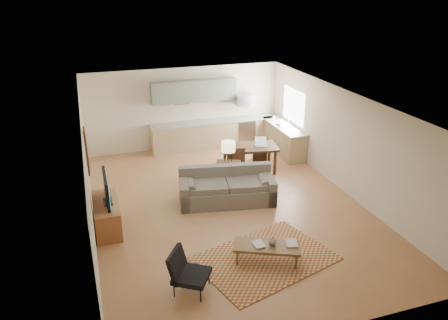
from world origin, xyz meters
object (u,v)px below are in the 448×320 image
object	(u,v)px
sofa	(227,187)
coffee_table	(267,254)
armchair	(191,272)
tv_credenza	(107,215)
console_table	(228,175)
dining_table	(249,159)

from	to	relation	value
sofa	coffee_table	bearing A→B (deg)	-81.00
armchair	tv_credenza	bearing A→B (deg)	58.78
armchair	tv_credenza	world-z (taller)	armchair
sofa	console_table	xyz separation A→B (m)	(0.29, 0.75, -0.05)
tv_credenza	dining_table	size ratio (longest dim) A/B	0.91
coffee_table	sofa	bearing A→B (deg)	113.65
armchair	console_table	size ratio (longest dim) A/B	1.06
sofa	armchair	bearing A→B (deg)	-108.83
tv_credenza	coffee_table	bearing A→B (deg)	-38.44
armchair	console_table	xyz separation A→B (m)	(2.00, 3.83, -0.02)
sofa	tv_credenza	xyz separation A→B (m)	(-3.01, -0.35, -0.10)
tv_credenza	console_table	distance (m)	3.48
coffee_table	console_table	size ratio (longest dim) A/B	1.75
console_table	armchair	bearing A→B (deg)	-94.95
coffee_table	armchair	bearing A→B (deg)	-142.28
coffee_table	dining_table	xyz separation A→B (m)	(1.30, 4.33, 0.20)
sofa	dining_table	world-z (taller)	sofa
armchair	dining_table	bearing A→B (deg)	1.10
coffee_table	tv_credenza	world-z (taller)	tv_credenza
dining_table	coffee_table	bearing A→B (deg)	-97.33
sofa	coffee_table	distance (m)	2.71
armchair	dining_table	distance (m)	5.55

